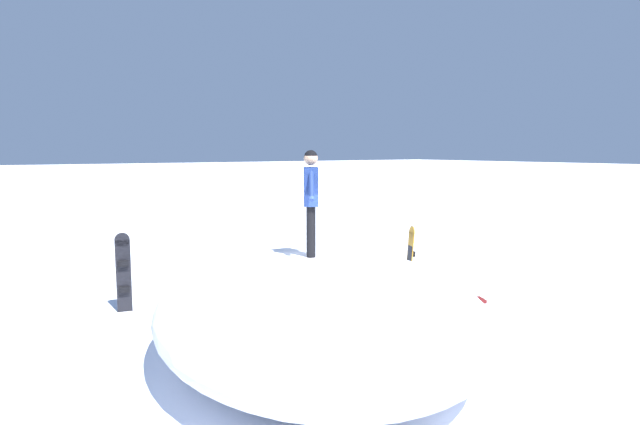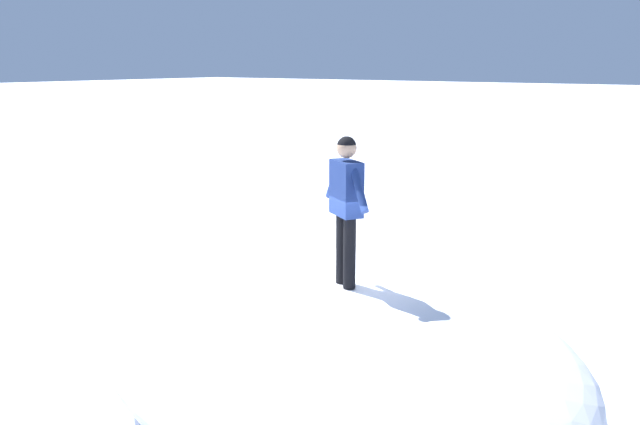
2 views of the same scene
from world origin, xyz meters
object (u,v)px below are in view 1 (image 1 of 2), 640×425
(backpack_near, at_px, (476,306))
(backpack_far, at_px, (280,288))
(snowboard_primary_upright, at_px, (410,261))
(snowboarder_standing, at_px, (311,193))
(snowboard_secondary_upright, at_px, (123,271))

(backpack_near, relative_size, backpack_far, 1.08)
(backpack_far, bearing_deg, snowboard_primary_upright, -125.70)
(snowboarder_standing, height_order, snowboard_secondary_upright, snowboarder_standing)
(backpack_near, bearing_deg, snowboard_secondary_upright, 55.02)
(snowboard_secondary_upright, relative_size, backpack_far, 2.98)
(snowboard_primary_upright, distance_m, backpack_far, 2.86)
(snowboard_secondary_upright, bearing_deg, backpack_near, -124.98)
(snowboarder_standing, height_order, snowboard_primary_upright, snowboarder_standing)
(snowboard_primary_upright, distance_m, snowboard_secondary_upright, 5.85)
(snowboarder_standing, height_order, backpack_far, snowboarder_standing)
(snowboard_secondary_upright, bearing_deg, backpack_far, -103.72)
(backpack_near, height_order, backpack_far, backpack_far)
(snowboarder_standing, distance_m, backpack_far, 3.70)
(snowboard_secondary_upright, bearing_deg, snowboarder_standing, -149.00)
(snowboarder_standing, bearing_deg, backpack_near, -97.30)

